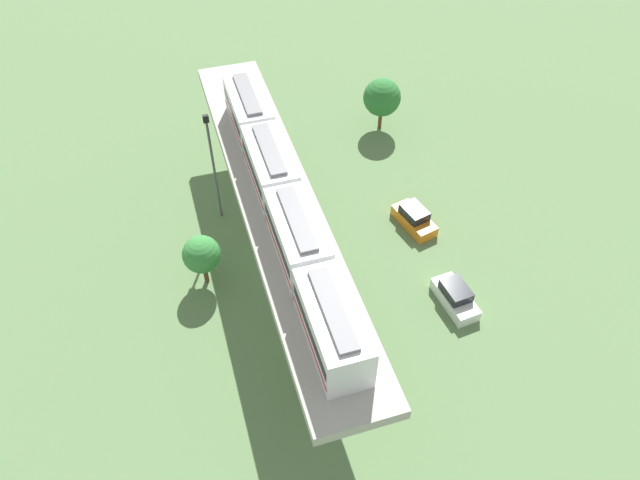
{
  "coord_description": "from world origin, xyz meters",
  "views": [
    {
      "loc": [
        -6.08,
        -30.37,
        35.47
      ],
      "look_at": [
        2.5,
        -2.37,
        4.54
      ],
      "focal_mm": 33.5,
      "sensor_mm": 36.0,
      "label": 1
    }
  ],
  "objects_px": {
    "parked_car_white": "(455,297)",
    "tree_mid_lot": "(382,97)",
    "train": "(283,200)",
    "signal_post": "(213,164)",
    "tree_near_viaduct": "(202,255)",
    "parked_car_orange": "(414,218)"
  },
  "relations": [
    {
      "from": "parked_car_orange",
      "to": "tree_near_viaduct",
      "type": "height_order",
      "value": "tree_near_viaduct"
    },
    {
      "from": "tree_near_viaduct",
      "to": "tree_mid_lot",
      "type": "xyz_separation_m",
      "value": [
        19.79,
        14.7,
        0.42
      ]
    },
    {
      "from": "tree_near_viaduct",
      "to": "signal_post",
      "type": "relative_size",
      "value": 0.44
    },
    {
      "from": "train",
      "to": "tree_near_viaduct",
      "type": "xyz_separation_m",
      "value": [
        -5.81,
        2.5,
        -6.06
      ]
    },
    {
      "from": "train",
      "to": "tree_mid_lot",
      "type": "distance_m",
      "value": 22.87
    },
    {
      "from": "signal_post",
      "to": "train",
      "type": "bearing_deg",
      "value": -69.99
    },
    {
      "from": "tree_mid_lot",
      "to": "parked_car_white",
      "type": "bearing_deg",
      "value": -96.67
    },
    {
      "from": "train",
      "to": "signal_post",
      "type": "distance_m",
      "value": 10.53
    },
    {
      "from": "parked_car_orange",
      "to": "signal_post",
      "type": "bearing_deg",
      "value": 145.73
    },
    {
      "from": "train",
      "to": "tree_near_viaduct",
      "type": "height_order",
      "value": "train"
    },
    {
      "from": "parked_car_orange",
      "to": "parked_car_white",
      "type": "distance_m",
      "value": 8.51
    },
    {
      "from": "tree_mid_lot",
      "to": "train",
      "type": "bearing_deg",
      "value": -129.09
    },
    {
      "from": "parked_car_orange",
      "to": "tree_near_viaduct",
      "type": "bearing_deg",
      "value": 170.05
    },
    {
      "from": "tree_near_viaduct",
      "to": "signal_post",
      "type": "height_order",
      "value": "signal_post"
    },
    {
      "from": "tree_near_viaduct",
      "to": "tree_mid_lot",
      "type": "distance_m",
      "value": 24.66
    },
    {
      "from": "parked_car_white",
      "to": "tree_mid_lot",
      "type": "xyz_separation_m",
      "value": [
        2.6,
        22.2,
        2.72
      ]
    },
    {
      "from": "parked_car_white",
      "to": "tree_near_viaduct",
      "type": "xyz_separation_m",
      "value": [
        -17.19,
        7.5,
        2.3
      ]
    },
    {
      "from": "parked_car_white",
      "to": "signal_post",
      "type": "relative_size",
      "value": 0.43
    },
    {
      "from": "train",
      "to": "tree_mid_lot",
      "type": "height_order",
      "value": "train"
    },
    {
      "from": "tree_near_viaduct",
      "to": "parked_car_orange",
      "type": "bearing_deg",
      "value": 3.27
    },
    {
      "from": "parked_car_white",
      "to": "tree_near_viaduct",
      "type": "distance_m",
      "value": 18.9
    },
    {
      "from": "parked_car_white",
      "to": "signal_post",
      "type": "height_order",
      "value": "signal_post"
    }
  ]
}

